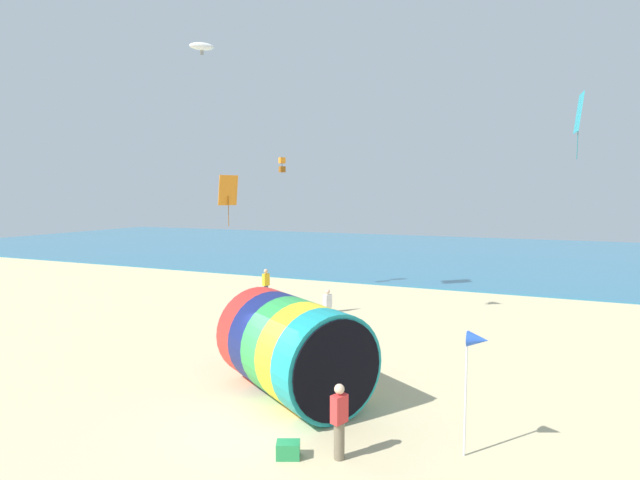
{
  "coord_description": "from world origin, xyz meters",
  "views": [
    {
      "loc": [
        6.49,
        -10.78,
        5.81
      ],
      "look_at": [
        0.14,
        3.79,
        4.39
      ],
      "focal_mm": 28.0,
      "sensor_mm": 36.0,
      "label": 1
    }
  ],
  "objects_px": {
    "giant_inflatable_tube": "(293,348)",
    "kite_white_parafoil": "(202,46)",
    "kite_orange_box": "(282,165)",
    "kite_orange_diamond": "(228,191)",
    "kite_cyan_diamond": "(579,114)",
    "bystander_near_water": "(266,285)",
    "kite_handler": "(339,421)",
    "beach_flag": "(476,346)",
    "cooler_box": "(288,450)",
    "bystander_mid_beach": "(328,307)"
  },
  "relations": [
    {
      "from": "giant_inflatable_tube",
      "to": "kite_white_parafoil",
      "type": "height_order",
      "value": "kite_white_parafoil"
    },
    {
      "from": "giant_inflatable_tube",
      "to": "kite_handler",
      "type": "distance_m",
      "value": 3.73
    },
    {
      "from": "kite_white_parafoil",
      "to": "kite_orange_box",
      "type": "distance_m",
      "value": 7.64
    },
    {
      "from": "kite_orange_diamond",
      "to": "bystander_mid_beach",
      "type": "bearing_deg",
      "value": 24.82
    },
    {
      "from": "kite_white_parafoil",
      "to": "giant_inflatable_tube",
      "type": "bearing_deg",
      "value": -43.95
    },
    {
      "from": "kite_handler",
      "to": "bystander_mid_beach",
      "type": "xyz_separation_m",
      "value": [
        -4.66,
        10.5,
        -0.05
      ]
    },
    {
      "from": "kite_orange_diamond",
      "to": "kite_handler",
      "type": "bearing_deg",
      "value": -45.11
    },
    {
      "from": "kite_orange_diamond",
      "to": "kite_cyan_diamond",
      "type": "xyz_separation_m",
      "value": [
        13.94,
        5.77,
        3.29
      ]
    },
    {
      "from": "beach_flag",
      "to": "cooler_box",
      "type": "distance_m",
      "value": 4.75
    },
    {
      "from": "kite_cyan_diamond",
      "to": "cooler_box",
      "type": "bearing_deg",
      "value": -113.22
    },
    {
      "from": "kite_orange_diamond",
      "to": "kite_white_parafoil",
      "type": "bearing_deg",
      "value": 136.34
    },
    {
      "from": "beach_flag",
      "to": "cooler_box",
      "type": "bearing_deg",
      "value": -156.33
    },
    {
      "from": "cooler_box",
      "to": "kite_cyan_diamond",
      "type": "bearing_deg",
      "value": 66.78
    },
    {
      "from": "bystander_near_water",
      "to": "beach_flag",
      "type": "relative_size",
      "value": 0.63
    },
    {
      "from": "kite_cyan_diamond",
      "to": "giant_inflatable_tube",
      "type": "bearing_deg",
      "value": -123.67
    },
    {
      "from": "kite_white_parafoil",
      "to": "kite_orange_diamond",
      "type": "distance_m",
      "value": 9.69
    },
    {
      "from": "kite_cyan_diamond",
      "to": "kite_handler",
      "type": "bearing_deg",
      "value": -110.2
    },
    {
      "from": "giant_inflatable_tube",
      "to": "kite_white_parafoil",
      "type": "relative_size",
      "value": 4.16
    },
    {
      "from": "kite_handler",
      "to": "kite_orange_box",
      "type": "relative_size",
      "value": 1.87
    },
    {
      "from": "kite_orange_diamond",
      "to": "beach_flag",
      "type": "bearing_deg",
      "value": -33.19
    },
    {
      "from": "beach_flag",
      "to": "cooler_box",
      "type": "xyz_separation_m",
      "value": [
        -3.77,
        -1.65,
        -2.37
      ]
    },
    {
      "from": "kite_cyan_diamond",
      "to": "bystander_near_water",
      "type": "bearing_deg",
      "value": -177.48
    },
    {
      "from": "giant_inflatable_tube",
      "to": "bystander_mid_beach",
      "type": "relative_size",
      "value": 3.31
    },
    {
      "from": "kite_orange_box",
      "to": "beach_flag",
      "type": "distance_m",
      "value": 20.23
    },
    {
      "from": "kite_white_parafoil",
      "to": "bystander_near_water",
      "type": "height_order",
      "value": "kite_white_parafoil"
    },
    {
      "from": "kite_handler",
      "to": "bystander_near_water",
      "type": "relative_size",
      "value": 0.95
    },
    {
      "from": "kite_handler",
      "to": "kite_cyan_diamond",
      "type": "distance_m",
      "value": 17.54
    },
    {
      "from": "bystander_near_water",
      "to": "beach_flag",
      "type": "height_order",
      "value": "beach_flag"
    },
    {
      "from": "kite_white_parafoil",
      "to": "beach_flag",
      "type": "relative_size",
      "value": 0.45
    },
    {
      "from": "giant_inflatable_tube",
      "to": "bystander_near_water",
      "type": "height_order",
      "value": "giant_inflatable_tube"
    },
    {
      "from": "kite_white_parafoil",
      "to": "kite_orange_box",
      "type": "bearing_deg",
      "value": 50.09
    },
    {
      "from": "kite_orange_box",
      "to": "bystander_near_water",
      "type": "xyz_separation_m",
      "value": [
        0.24,
        -2.43,
        -6.66
      ]
    },
    {
      "from": "kite_white_parafoil",
      "to": "beach_flag",
      "type": "bearing_deg",
      "value": -36.34
    },
    {
      "from": "kite_handler",
      "to": "kite_orange_diamond",
      "type": "height_order",
      "value": "kite_orange_diamond"
    },
    {
      "from": "giant_inflatable_tube",
      "to": "bystander_near_water",
      "type": "xyz_separation_m",
      "value": [
        -7.2,
        11.06,
        -0.5
      ]
    },
    {
      "from": "kite_handler",
      "to": "beach_flag",
      "type": "relative_size",
      "value": 0.6
    },
    {
      "from": "giant_inflatable_tube",
      "to": "kite_orange_diamond",
      "type": "xyz_separation_m",
      "value": [
        -6.13,
        5.95,
        4.58
      ]
    },
    {
      "from": "kite_white_parafoil",
      "to": "beach_flag",
      "type": "height_order",
      "value": "kite_white_parafoil"
    },
    {
      "from": "kite_handler",
      "to": "bystander_near_water",
      "type": "xyz_separation_m",
      "value": [
        -9.7,
        13.78,
        0.05
      ]
    },
    {
      "from": "giant_inflatable_tube",
      "to": "kite_white_parafoil",
      "type": "xyz_separation_m",
      "value": [
        -10.37,
        10.0,
        12.29
      ]
    },
    {
      "from": "giant_inflatable_tube",
      "to": "bystander_mid_beach",
      "type": "bearing_deg",
      "value": 105.55
    },
    {
      "from": "kite_white_parafoil",
      "to": "cooler_box",
      "type": "height_order",
      "value": "kite_white_parafoil"
    },
    {
      "from": "bystander_mid_beach",
      "to": "kite_cyan_diamond",
      "type": "bearing_deg",
      "value": 21.56
    },
    {
      "from": "giant_inflatable_tube",
      "to": "kite_orange_box",
      "type": "bearing_deg",
      "value": 118.87
    },
    {
      "from": "giant_inflatable_tube",
      "to": "beach_flag",
      "type": "bearing_deg",
      "value": -15.71
    },
    {
      "from": "bystander_mid_beach",
      "to": "cooler_box",
      "type": "xyz_separation_m",
      "value": [
        3.61,
        -10.9,
        -0.64
      ]
    },
    {
      "from": "giant_inflatable_tube",
      "to": "kite_handler",
      "type": "bearing_deg",
      "value": -47.34
    },
    {
      "from": "kite_white_parafoil",
      "to": "kite_cyan_diamond",
      "type": "relative_size",
      "value": 0.46
    },
    {
      "from": "giant_inflatable_tube",
      "to": "cooler_box",
      "type": "distance_m",
      "value": 3.65
    },
    {
      "from": "kite_orange_diamond",
      "to": "cooler_box",
      "type": "distance_m",
      "value": 13.17
    }
  ]
}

